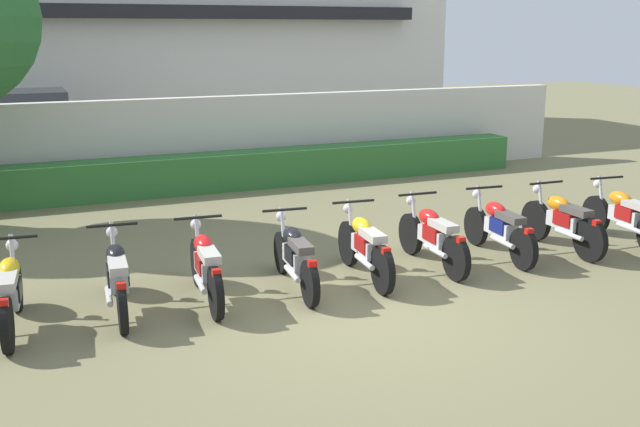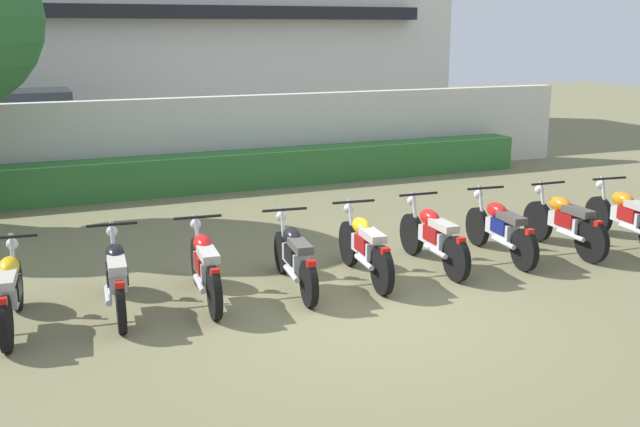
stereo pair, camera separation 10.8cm
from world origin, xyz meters
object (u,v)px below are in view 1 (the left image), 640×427
motorcycle_in_row_8 (563,221)px  motorcycle_in_row_3 (206,266)px  parked_car (13,134)px  motorcycle_in_row_5 (365,246)px  motorcycle_in_row_6 (433,236)px  motorcycle_in_row_4 (295,256)px  motorcycle_in_row_2 (117,276)px  motorcycle_in_row_7 (499,227)px  motorcycle_in_row_1 (10,292)px  motorcycle_in_row_9 (624,215)px

motorcycle_in_row_8 → motorcycle_in_row_3: bearing=91.1°
parked_car → motorcycle_in_row_5: 10.48m
parked_car → motorcycle_in_row_8: parked_car is taller
motorcycle_in_row_6 → motorcycle_in_row_8: bearing=-90.0°
motorcycle_in_row_4 → motorcycle_in_row_8: 4.28m
motorcycle_in_row_2 → motorcycle_in_row_7: bearing=-84.9°
motorcycle_in_row_3 → motorcycle_in_row_4: 1.16m
motorcycle_in_row_3 → motorcycle_in_row_1: bearing=95.1°
motorcycle_in_row_1 → parked_car: bearing=3.9°
motorcycle_in_row_1 → motorcycle_in_row_6: 5.44m
motorcycle_in_row_2 → motorcycle_in_row_7: (5.42, 0.06, 0.00)m
motorcycle_in_row_5 → motorcycle_in_row_7: bearing=-81.9°
motorcycle_in_row_4 → motorcycle_in_row_3: bearing=96.0°
motorcycle_in_row_6 → motorcycle_in_row_8: 2.20m
motorcycle_in_row_1 → motorcycle_in_row_9: motorcycle_in_row_9 is taller
motorcycle_in_row_3 → motorcycle_in_row_9: size_ratio=0.97×
motorcycle_in_row_1 → motorcycle_in_row_2: motorcycle_in_row_1 is taller
parked_car → motorcycle_in_row_4: parked_car is taller
motorcycle_in_row_2 → motorcycle_in_row_1: bearing=99.1°
motorcycle_in_row_6 → motorcycle_in_row_8: motorcycle_in_row_8 is taller
motorcycle_in_row_5 → motorcycle_in_row_7: motorcycle_in_row_5 is taller
motorcycle_in_row_6 → motorcycle_in_row_2: bearing=92.8°
motorcycle_in_row_3 → motorcycle_in_row_7: bearing=-84.0°
motorcycle_in_row_1 → motorcycle_in_row_6: motorcycle_in_row_6 is taller
motorcycle_in_row_1 → motorcycle_in_row_3: (2.19, 0.03, 0.01)m
motorcycle_in_row_7 → motorcycle_in_row_9: 2.20m
motorcycle_in_row_4 → motorcycle_in_row_2: bearing=94.1°
motorcycle_in_row_9 → motorcycle_in_row_7: bearing=90.9°
motorcycle_in_row_4 → motorcycle_in_row_6: bearing=-81.8°
motorcycle_in_row_3 → motorcycle_in_row_6: motorcycle_in_row_3 is taller
motorcycle_in_row_2 → motorcycle_in_row_8: (6.48, -0.05, 0.01)m
motorcycle_in_row_7 → motorcycle_in_row_3: bearing=96.5°
motorcycle_in_row_4 → motorcycle_in_row_9: bearing=-85.1°
motorcycle_in_row_4 → motorcycle_in_row_8: motorcycle_in_row_8 is taller
motorcycle_in_row_1 → motorcycle_in_row_4: bearing=-84.0°
motorcycle_in_row_4 → motorcycle_in_row_5: size_ratio=1.01×
motorcycle_in_row_7 → parked_car: bearing=38.5°
motorcycle_in_row_3 → motorcycle_in_row_8: bearing=-85.5°
motorcycle_in_row_2 → motorcycle_in_row_5: size_ratio=1.02×
motorcycle_in_row_3 → motorcycle_in_row_7: 4.39m
motorcycle_in_row_7 → motorcycle_in_row_9: size_ratio=0.98×
motorcycle_in_row_2 → motorcycle_in_row_8: 6.48m
motorcycle_in_row_4 → motorcycle_in_row_9: (5.41, -0.07, 0.01)m
motorcycle_in_row_7 → motorcycle_in_row_8: size_ratio=1.02×
motorcycle_in_row_4 → motorcycle_in_row_6: size_ratio=1.00×
motorcycle_in_row_8 → motorcycle_in_row_7: bearing=85.0°
motorcycle_in_row_2 → parked_car: bearing=9.9°
motorcycle_in_row_5 → motorcycle_in_row_9: size_ratio=0.98×
parked_car → motorcycle_in_row_2: (0.91, -9.57, -0.49)m
motorcycle_in_row_8 → motorcycle_in_row_2: bearing=90.5°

